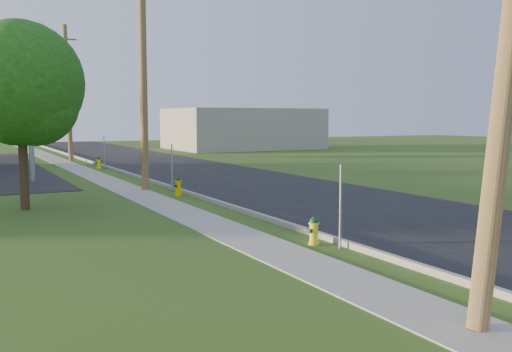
{
  "coord_description": "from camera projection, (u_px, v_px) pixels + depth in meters",
  "views": [
    {
      "loc": [
        -7.71,
        -6.6,
        3.09
      ],
      "look_at": [
        0.0,
        8.0,
        1.4
      ],
      "focal_mm": 40.0,
      "sensor_mm": 36.0,
      "label": 1
    }
  ],
  "objects": [
    {
      "name": "ground_plane",
      "position": [
        475.0,
        300.0,
        9.7
      ],
      "size": [
        140.0,
        140.0,
        0.0
      ],
      "primitive_type": "plane",
      "color": "#29481A",
      "rests_on": "ground"
    },
    {
      "name": "road",
      "position": [
        340.0,
        203.0,
        20.58
      ],
      "size": [
        8.0,
        120.0,
        0.02
      ],
      "primitive_type": "cube",
      "color": "black",
      "rests_on": "ground"
    },
    {
      "name": "curb",
      "position": [
        241.0,
        210.0,
        18.72
      ],
      "size": [
        0.15,
        120.0,
        0.15
      ],
      "primitive_type": "cube",
      "color": "gray",
      "rests_on": "ground"
    },
    {
      "name": "sidewalk",
      "position": [
        191.0,
        216.0,
        17.91
      ],
      "size": [
        1.5,
        120.0,
        0.03
      ],
      "primitive_type": "cube",
      "color": "gray",
      "rests_on": "ground"
    },
    {
      "name": "utility_pole_mid",
      "position": [
        143.0,
        73.0,
        23.87
      ],
      "size": [
        1.4,
        0.32,
        9.8
      ],
      "color": "brown",
      "rests_on": "ground"
    },
    {
      "name": "utility_pole_far",
      "position": [
        68.0,
        93.0,
        39.72
      ],
      "size": [
        1.4,
        0.32,
        9.5
      ],
      "color": "brown",
      "rests_on": "ground"
    },
    {
      "name": "sign_post_near",
      "position": [
        341.0,
        207.0,
        13.41
      ],
      "size": [
        0.05,
        0.04,
        2.0
      ],
      "primitive_type": "cube",
      "color": "gray",
      "rests_on": "ground"
    },
    {
      "name": "sign_post_mid",
      "position": [
        172.0,
        168.0,
        23.79
      ],
      "size": [
        0.05,
        0.04,
        2.0
      ],
      "primitive_type": "cube",
      "color": "gray",
      "rests_on": "ground"
    },
    {
      "name": "sign_post_far",
      "position": [
        104.0,
        152.0,
        34.52
      ],
      "size": [
        0.05,
        0.04,
        2.0
      ],
      "primitive_type": "cube",
      "color": "gray",
      "rests_on": "ground"
    },
    {
      "name": "price_pylon",
      "position": [
        28.0,
        68.0,
        26.85
      ],
      "size": [
        0.34,
        2.04,
        6.85
      ],
      "color": "gray",
      "rests_on": "ground"
    },
    {
      "name": "distant_building",
      "position": [
        243.0,
        129.0,
        57.44
      ],
      "size": [
        14.0,
        10.0,
        4.0
      ],
      "primitive_type": "cube",
      "color": "gray",
      "rests_on": "ground"
    },
    {
      "name": "tree_verge",
      "position": [
        24.0,
        88.0,
        18.84
      ],
      "size": [
        4.16,
        4.16,
        6.31
      ],
      "color": "#341F14",
      "rests_on": "ground"
    },
    {
      "name": "hydrant_near",
      "position": [
        314.0,
        231.0,
        13.89
      ],
      "size": [
        0.37,
        0.33,
        0.71
      ],
      "color": "yellow",
      "rests_on": "ground"
    },
    {
      "name": "hydrant_mid",
      "position": [
        178.0,
        186.0,
        22.66
      ],
      "size": [
        0.41,
        0.36,
        0.79
      ],
      "color": "#E9B101",
      "rests_on": "ground"
    },
    {
      "name": "hydrant_far",
      "position": [
        99.0,
        163.0,
        34.74
      ],
      "size": [
        0.38,
        0.34,
        0.74
      ],
      "color": "#FCE000",
      "rests_on": "ground"
    }
  ]
}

